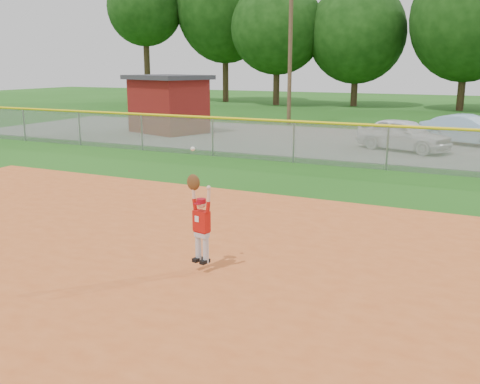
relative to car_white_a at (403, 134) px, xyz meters
name	(u,v)px	position (x,y,z in m)	size (l,w,h in m)	color
ground	(277,269)	(0.18, -14.48, -0.69)	(120.00, 120.00, 0.00)	#1B5112
clay_infield	(188,349)	(0.18, -17.48, -0.67)	(24.00, 16.00, 0.04)	#C55723
parking_strip	(412,146)	(0.18, 1.52, -0.67)	(44.00, 10.00, 0.03)	slate
car_white_a	(403,134)	(0.00, 0.00, 0.00)	(1.56, 3.87, 1.32)	white
car_blue	(468,130)	(2.31, 2.88, -0.01)	(1.38, 3.96, 1.30)	#8AB1CE
utility_shed	(168,104)	(-12.05, 1.00, 0.83)	(4.74, 4.19, 2.97)	#5F110D
outfield_fence	(388,144)	(0.18, -4.48, 0.19)	(40.06, 0.10, 1.55)	gray
power_lines	(457,41)	(1.18, 7.52, 3.99)	(19.40, 0.24, 9.00)	#4C3823
tree_line	(476,10)	(1.14, 23.43, 6.84)	(62.37, 13.00, 14.43)	#422D1C
ballplayer	(200,220)	(-0.95, -15.14, 0.25)	(0.50, 0.26, 1.97)	silver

